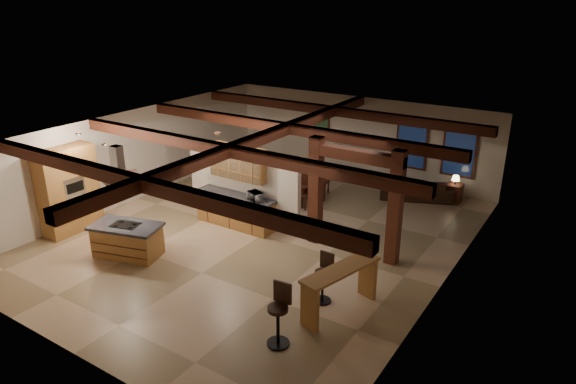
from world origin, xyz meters
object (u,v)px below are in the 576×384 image
at_px(sofa, 416,189).
at_px(bar_counter, 341,283).
at_px(dining_table, 294,187).
at_px(kitchen_island, 127,240).

height_order(sofa, bar_counter, bar_counter).
bearing_deg(dining_table, bar_counter, -31.01).
distance_m(sofa, bar_counter, 7.13).
xyz_separation_m(kitchen_island, dining_table, (1.39, 5.73, -0.08)).
distance_m(kitchen_island, sofa, 9.14).
height_order(dining_table, bar_counter, bar_counter).
bearing_deg(sofa, kitchen_island, 35.97).
xyz_separation_m(dining_table, sofa, (3.40, 2.05, -0.01)).
distance_m(kitchen_island, bar_counter, 5.73).
xyz_separation_m(kitchen_island, sofa, (4.79, 7.78, -0.10)).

